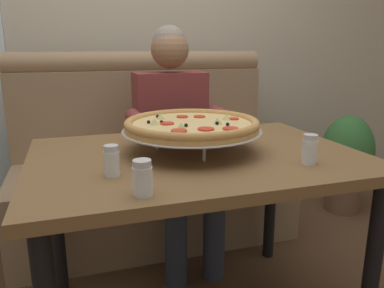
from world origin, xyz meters
name	(u,v)px	position (x,y,z in m)	size (l,w,h in m)	color
back_wall_with_window	(130,12)	(0.00, 1.48, 1.40)	(6.00, 0.12, 2.80)	#BCB29E
booth_bench	(151,170)	(0.00, 0.91, 0.40)	(1.65, 0.78, 1.13)	#937556
dining_table	(197,175)	(0.00, 0.00, 0.67)	(1.25, 0.88, 0.76)	brown
diner_main	(175,130)	(0.09, 0.65, 0.71)	(0.54, 0.64, 1.27)	#2D3342
pizza	(192,125)	(-0.01, 0.04, 0.86)	(0.55, 0.55, 0.14)	silver
shaker_parmesan	(310,151)	(0.33, -0.25, 0.80)	(0.05, 0.05, 0.11)	white
shaker_oregano	(112,163)	(-0.34, -0.17, 0.80)	(0.05, 0.05, 0.10)	white
shaker_pepper_flakes	(143,181)	(-0.28, -0.36, 0.80)	(0.06, 0.06, 0.10)	white
potted_plant	(347,159)	(1.38, 0.76, 0.39)	(0.36, 0.36, 0.70)	brown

